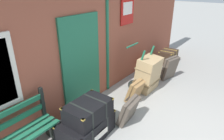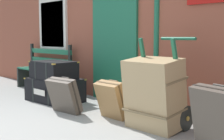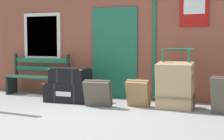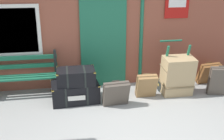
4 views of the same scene
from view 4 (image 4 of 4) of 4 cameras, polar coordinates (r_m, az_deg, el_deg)
The scene contains 11 objects.
ground_plane at distance 4.78m, azimuth 4.09°, elevation -14.06°, with size 60.00×60.00×0.00m, color gray.
brick_facade at distance 6.61m, azimuth -1.17°, elevation 10.40°, with size 10.40×0.35×3.20m.
platform_bench at distance 6.48m, azimuth -18.39°, elevation -1.35°, with size 1.60×0.43×1.01m.
steamer_trunk_base at distance 6.01m, azimuth -7.74°, elevation -4.54°, with size 1.05×0.72×0.43m.
steamer_trunk_middle at distance 5.84m, azimuth -7.58°, elevation -1.35°, with size 0.81×0.55×0.33m.
porters_trolley at distance 6.57m, azimuth 12.81°, elevation -2.18°, with size 0.71×0.69×1.18m.
large_brown_trunk at distance 6.35m, azimuth 13.54°, elevation -1.15°, with size 0.70×0.53×0.92m.
suitcase_beige at distance 7.28m, azimuth 19.62°, elevation -0.64°, with size 0.58×0.41×0.56m.
suitcase_slate at distance 5.71m, azimuth 0.82°, elevation -4.98°, with size 0.57×0.36×0.56m.
suitcase_cream at distance 6.14m, azimuth 7.23°, elevation -3.30°, with size 0.46×0.33×0.56m.
suitcase_olive at distance 6.64m, azimuth 21.90°, elevation -2.17°, with size 0.59×0.41×0.71m.
Camera 4 is at (-1.01, -3.86, 2.63)m, focal length 43.56 mm.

